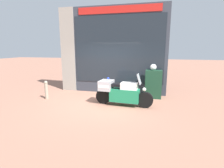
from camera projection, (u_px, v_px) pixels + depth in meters
ground_plane at (100, 103)px, 7.15m from camera, size 60.00×60.00×0.00m
shop_building at (105, 51)px, 8.71m from camera, size 5.34×0.55×4.18m
window_display at (118, 83)px, 8.92m from camera, size 4.13×0.30×1.93m
paramedic_motorcycle at (120, 92)px, 6.81m from camera, size 2.28×0.66×1.29m
utility_cabinet at (153, 84)px, 7.86m from camera, size 0.72×0.49×1.26m
white_helmet at (153, 67)px, 7.73m from camera, size 0.27×0.27×0.27m
street_bollard at (46, 90)px, 7.69m from camera, size 0.15×0.15×0.82m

